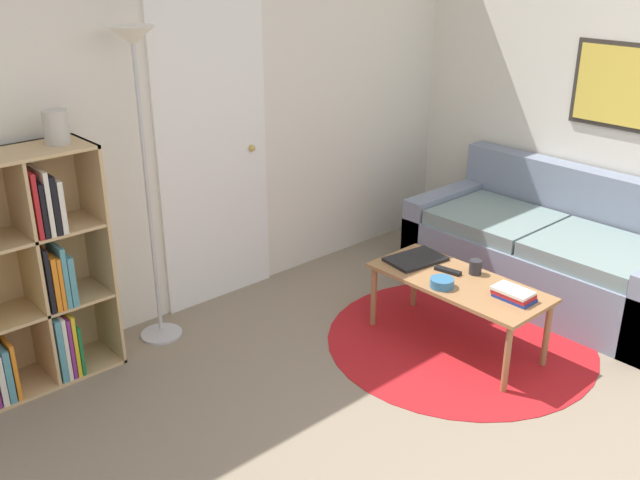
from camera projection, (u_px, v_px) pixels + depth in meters
name	position (u px, v px, depth m)	size (l,w,h in m)	color
wall_back	(197.00, 110.00, 4.38)	(7.44, 0.11, 2.60)	silver
wall_right	(596.00, 93.00, 4.79)	(0.08, 5.79, 2.60)	silver
rug	(460.00, 340.00, 4.33)	(1.61, 1.61, 0.01)	#B2191E
floor_lamp	(138.00, 96.00, 3.83)	(0.25, 0.25, 1.84)	#B7B7BC
couch	(552.00, 253.00, 4.88)	(0.89, 1.84, 0.82)	gray
coffee_table	(458.00, 287.00, 4.16)	(0.47, 1.06, 0.43)	#996B42
laptop	(416.00, 259.00, 4.39)	(0.38, 0.28, 0.02)	black
bowl	(442.00, 283.00, 4.05)	(0.14, 0.14, 0.05)	teal
book_stack_on_table	(514.00, 294.00, 3.91)	(0.13, 0.23, 0.06)	navy
cup	(475.00, 267.00, 4.20)	(0.07, 0.07, 0.09)	#28282D
remote	(448.00, 271.00, 4.23)	(0.07, 0.17, 0.02)	black
vase_on_shelf	(56.00, 127.00, 3.61)	(0.13, 0.13, 0.17)	#B7B2A8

